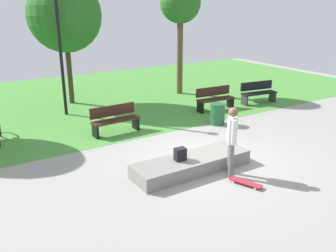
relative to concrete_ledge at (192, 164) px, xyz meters
name	(u,v)px	position (x,y,z in m)	size (l,w,h in m)	color
ground_plane	(209,158)	(0.85, 0.35, -0.18)	(28.00, 28.00, 0.00)	gray
grass_lawn	(97,97)	(0.85, 8.56, -0.18)	(26.60, 11.60, 0.01)	#478C38
concrete_ledge	(192,164)	(0.00, 0.00, 0.00)	(3.17, 0.94, 0.36)	gray
backpack_on_ledge	(180,154)	(-0.34, 0.03, 0.34)	(0.28, 0.20, 0.32)	black
skater_performing_trick	(232,136)	(0.66, -0.72, 0.85)	(0.34, 0.38, 1.75)	slate
skateboard_by_ledge	(246,182)	(0.62, -1.33, -0.12)	(0.46, 0.82, 0.08)	#A5262D
park_bench_far_right	(258,92)	(6.32, 3.89, 0.30)	(1.65, 0.70, 0.91)	black
park_bench_near_lamppost	(115,119)	(-0.46, 3.69, 0.30)	(1.61, 0.52, 0.91)	#331E14
park_bench_far_left	(215,98)	(4.09, 4.07, 0.30)	(1.63, 0.58, 0.91)	#331E14
tree_leaning_ash	(65,15)	(-0.46, 8.18, 3.45)	(2.97, 2.97, 5.13)	#42301E
tree_tall_oak	(180,5)	(4.46, 7.16, 3.84)	(1.83, 1.83, 5.04)	brown
lamp_post	(59,35)	(-1.20, 6.63, 2.83)	(0.28, 0.28, 5.06)	black
trash_bin	(217,114)	(2.98, 2.57, 0.20)	(0.52, 0.52, 0.76)	#1E592D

